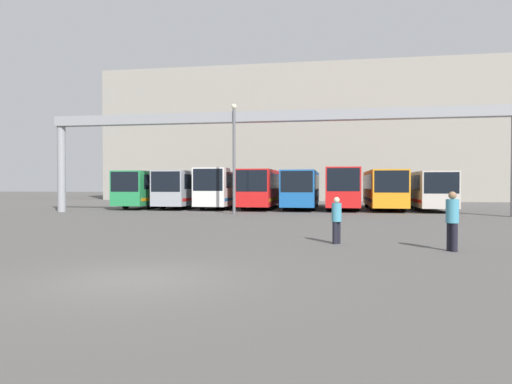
# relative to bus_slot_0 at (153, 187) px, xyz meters

# --- Properties ---
(ground_plane) EXTENTS (200.00, 200.00, 0.00)m
(ground_plane) POSITION_rel_bus_slot_0_xyz_m (11.74, -29.62, -1.81)
(ground_plane) COLOR #514F4C
(building_backdrop) EXTENTS (50.91, 12.00, 16.89)m
(building_backdrop) POSITION_rel_bus_slot_0_xyz_m (11.74, 22.61, 6.63)
(building_backdrop) COLOR gray
(building_backdrop) RESTS_ON ground
(overhead_gantry) EXTENTS (32.04, 0.80, 7.08)m
(overhead_gantry) POSITION_rel_bus_slot_0_xyz_m (11.74, -7.79, 4.19)
(overhead_gantry) COLOR gray
(overhead_gantry) RESTS_ON ground
(bus_slot_0) EXTENTS (2.53, 11.33, 3.15)m
(bus_slot_0) POSITION_rel_bus_slot_0_xyz_m (0.00, 0.00, 0.00)
(bus_slot_0) COLOR #268C4C
(bus_slot_0) RESTS_ON ground
(bus_slot_1) EXTENTS (2.56, 10.17, 3.15)m
(bus_slot_1) POSITION_rel_bus_slot_0_xyz_m (3.35, -0.58, 0.00)
(bus_slot_1) COLOR #999EA5
(bus_slot_1) RESTS_ON ground
(bus_slot_2) EXTENTS (2.53, 10.29, 3.34)m
(bus_slot_2) POSITION_rel_bus_slot_0_xyz_m (6.71, -0.52, 0.11)
(bus_slot_2) COLOR silver
(bus_slot_2) RESTS_ON ground
(bus_slot_3) EXTENTS (2.59, 12.14, 3.23)m
(bus_slot_3) POSITION_rel_bus_slot_0_xyz_m (10.06, 0.41, 0.05)
(bus_slot_3) COLOR red
(bus_slot_3) RESTS_ON ground
(bus_slot_4) EXTENTS (2.60, 11.96, 3.15)m
(bus_slot_4) POSITION_rel_bus_slot_0_xyz_m (13.42, 0.31, 0.00)
(bus_slot_4) COLOR #1959A5
(bus_slot_4) RESTS_ON ground
(bus_slot_5) EXTENTS (2.56, 10.20, 3.34)m
(bus_slot_5) POSITION_rel_bus_slot_0_xyz_m (16.77, -0.57, 0.11)
(bus_slot_5) COLOR red
(bus_slot_5) RESTS_ON ground
(bus_slot_6) EXTENTS (2.62, 10.30, 3.15)m
(bus_slot_6) POSITION_rel_bus_slot_0_xyz_m (20.12, -0.52, -0.00)
(bus_slot_6) COLOR orange
(bus_slot_6) RESTS_ON ground
(bus_slot_7) EXTENTS (2.58, 12.30, 3.01)m
(bus_slot_7) POSITION_rel_bus_slot_0_xyz_m (23.48, 0.48, -0.07)
(bus_slot_7) COLOR beige
(bus_slot_7) RESTS_ON ground
(pedestrian_near_left) EXTENTS (0.34, 0.34, 1.64)m
(pedestrian_near_left) POSITION_rel_bus_slot_0_xyz_m (16.15, -22.78, -0.94)
(pedestrian_near_left) COLOR black
(pedestrian_near_left) RESTS_ON ground
(pedestrian_mid_left) EXTENTS (0.39, 0.39, 1.86)m
(pedestrian_mid_left) POSITION_rel_bus_slot_0_xyz_m (19.69, -23.97, -0.82)
(pedestrian_mid_left) COLOR black
(pedestrian_mid_left) RESTS_ON ground
(lamp_post) EXTENTS (0.36, 0.36, 7.61)m
(lamp_post) POSITION_rel_bus_slot_0_xyz_m (9.30, -8.21, 2.35)
(lamp_post) COLOR #595B60
(lamp_post) RESTS_ON ground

